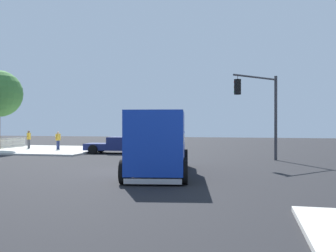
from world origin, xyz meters
TOP-DOWN VIEW (x-y plane):
  - ground_plane at (0.00, 0.00)m, footprint 100.00×100.00m
  - sidewalk_corner_near at (-12.34, -12.34)m, footprint 10.47×10.47m
  - delivery_truck at (0.75, 1.67)m, footprint 7.90×3.90m
  - traffic_light_secondary at (-6.60, 6.83)m, footprint 3.24×2.84m
  - pickup_navy at (-10.76, -4.91)m, footprint 2.53×5.32m
  - pedestrian_near_corner at (-12.93, -14.77)m, footprint 0.53×0.23m
  - pedestrian_crossing at (-12.25, -11.27)m, footprint 0.49×0.34m
  - picket_fence_run at (-12.34, -17.33)m, footprint 7.48×0.05m

SIDE VIEW (x-z plane):
  - ground_plane at x=0.00m, z-range 0.00..0.00m
  - sidewalk_corner_near at x=-12.34m, z-range 0.00..0.14m
  - picket_fence_run at x=-12.34m, z-range 0.15..1.10m
  - pickup_navy at x=-10.76m, z-range 0.04..1.42m
  - pedestrian_crossing at x=-12.25m, z-range 0.25..1.90m
  - pedestrian_near_corner at x=-12.93m, z-range 0.26..1.98m
  - delivery_truck at x=0.75m, z-range 0.04..3.07m
  - traffic_light_secondary at x=-6.60m, z-range 0.91..6.64m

